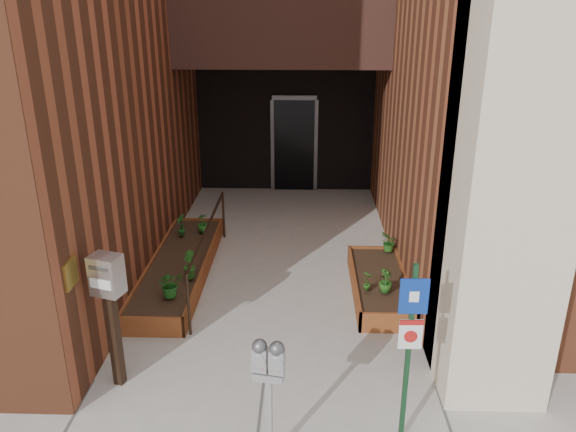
{
  "coord_description": "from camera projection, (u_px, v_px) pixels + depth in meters",
  "views": [
    {
      "loc": [
        0.46,
        -5.39,
        4.17
      ],
      "look_at": [
        0.23,
        1.8,
        1.4
      ],
      "focal_mm": 35.0,
      "sensor_mm": 36.0,
      "label": 1
    }
  ],
  "objects": [
    {
      "name": "ground",
      "position": [
        263.0,
        383.0,
        6.54
      ],
      "size": [
        80.0,
        80.0,
        0.0
      ],
      "primitive_type": "plane",
      "color": "#9E9991",
      "rests_on": "ground"
    },
    {
      "name": "planter_left",
      "position": [
        180.0,
        268.0,
        9.05
      ],
      "size": [
        0.9,
        3.6,
        0.3
      ],
      "color": "brown",
      "rests_on": "ground"
    },
    {
      "name": "planter_right",
      "position": [
        379.0,
        286.0,
        8.5
      ],
      "size": [
        0.8,
        2.2,
        0.3
      ],
      "color": "brown",
      "rests_on": "ground"
    },
    {
      "name": "handrail",
      "position": [
        208.0,
        235.0,
        8.77
      ],
      "size": [
        0.04,
        3.34,
        0.9
      ],
      "color": "black",
      "rests_on": "ground"
    },
    {
      "name": "parking_meter",
      "position": [
        269.0,
        369.0,
        5.09
      ],
      "size": [
        0.31,
        0.17,
        1.35
      ],
      "color": "#A9A8AB",
      "rests_on": "ground"
    },
    {
      "name": "sign_post",
      "position": [
        410.0,
        337.0,
        5.28
      ],
      "size": [
        0.27,
        0.07,
        1.97
      ],
      "color": "#14371D",
      "rests_on": "ground"
    },
    {
      "name": "payment_dropbox",
      "position": [
        109.0,
        294.0,
        6.13
      ],
      "size": [
        0.38,
        0.32,
        1.63
      ],
      "color": "black",
      "rests_on": "ground"
    },
    {
      "name": "shrub_left_a",
      "position": [
        170.0,
        284.0,
        7.79
      ],
      "size": [
        0.47,
        0.47,
        0.38
      ],
      "primitive_type": "imported",
      "rotation": [
        0.0,
        0.0,
        0.52
      ],
      "color": "#1D5E1A",
      "rests_on": "planter_left"
    },
    {
      "name": "shrub_left_b",
      "position": [
        189.0,
        265.0,
        8.32
      ],
      "size": [
        0.31,
        0.31,
        0.41
      ],
      "primitive_type": "imported",
      "rotation": [
        0.0,
        0.0,
        2.08
      ],
      "color": "#215618",
      "rests_on": "planter_left"
    },
    {
      "name": "shrub_left_c",
      "position": [
        203.0,
        223.0,
        9.98
      ],
      "size": [
        0.27,
        0.27,
        0.34
      ],
      "primitive_type": "imported",
      "rotation": [
        0.0,
        0.0,
        3.87
      ],
      "color": "#1E5E1B",
      "rests_on": "planter_left"
    },
    {
      "name": "shrub_left_d",
      "position": [
        181.0,
        225.0,
        9.83
      ],
      "size": [
        0.28,
        0.28,
        0.4
      ],
      "primitive_type": "imported",
      "rotation": [
        0.0,
        0.0,
        5.16
      ],
      "color": "#1A5C1E",
      "rests_on": "planter_left"
    },
    {
      "name": "shrub_right_a",
      "position": [
        386.0,
        281.0,
        7.92
      ],
      "size": [
        0.27,
        0.27,
        0.34
      ],
      "primitive_type": "imported",
      "rotation": [
        0.0,
        0.0,
        0.97
      ],
      "color": "#215418",
      "rests_on": "planter_right"
    },
    {
      "name": "shrub_right_b",
      "position": [
        367.0,
        281.0,
        7.96
      ],
      "size": [
        0.23,
        0.23,
        0.31
      ],
      "primitive_type": "imported",
      "rotation": [
        0.0,
        0.0,
        2.48
      ],
      "color": "#255A19",
      "rests_on": "planter_right"
    },
    {
      "name": "shrub_right_c",
      "position": [
        389.0,
        242.0,
        9.21
      ],
      "size": [
        0.37,
        0.37,
        0.31
      ],
      "primitive_type": "imported",
      "rotation": [
        0.0,
        0.0,
        4.32
      ],
      "color": "#235E1B",
      "rests_on": "planter_right"
    }
  ]
}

